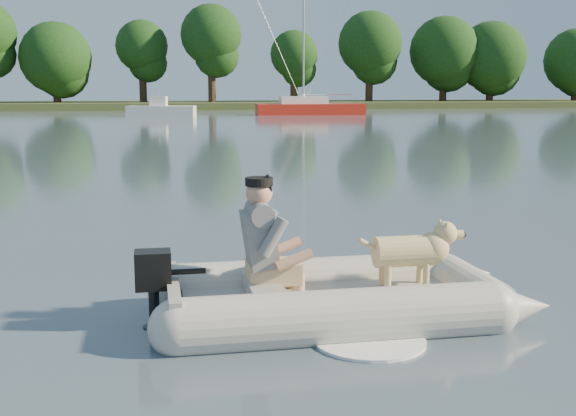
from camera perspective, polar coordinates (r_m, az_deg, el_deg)
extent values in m
plane|color=slate|center=(6.45, 4.48, -9.19)|extent=(160.00, 160.00, 0.00)
cube|color=#47512D|center=(67.93, -9.27, 7.99)|extent=(160.00, 12.00, 0.70)
cylinder|color=#332316|center=(67.73, -17.78, 8.69)|extent=(0.70, 0.70, 2.94)
sphere|color=#1E4E1A|center=(67.77, -17.92, 11.24)|extent=(6.27, 6.27, 6.27)
cylinder|color=#332316|center=(67.85, -11.38, 9.26)|extent=(0.70, 0.70, 3.67)
sphere|color=#1E4E1A|center=(67.94, -11.49, 12.45)|extent=(4.69, 4.69, 4.69)
cylinder|color=#332316|center=(66.25, -6.03, 9.66)|extent=(0.70, 0.70, 4.29)
sphere|color=#1E4E1A|center=(66.41, -6.10, 13.47)|extent=(5.43, 5.43, 5.43)
cylinder|color=#332316|center=(67.56, 0.47, 9.25)|extent=(0.70, 0.70, 3.21)
sphere|color=#1E4E1A|center=(67.62, 0.48, 12.05)|extent=(4.41, 4.41, 4.41)
cylinder|color=#332316|center=(69.94, 6.43, 9.51)|extent=(0.70, 0.70, 3.94)
sphere|color=#1E4E1A|center=(70.05, 6.49, 12.82)|extent=(6.03, 6.03, 6.03)
cylinder|color=#332316|center=(72.75, 12.15, 9.19)|extent=(0.70, 0.70, 3.52)
sphere|color=#1E4E1A|center=(72.83, 12.25, 12.03)|extent=(6.68, 6.68, 6.68)
cylinder|color=#332316|center=(74.51, 15.65, 8.94)|extent=(0.70, 0.70, 3.21)
sphere|color=#1E4E1A|center=(74.56, 15.76, 11.47)|extent=(6.79, 6.79, 6.79)
cylinder|color=#332316|center=(78.62, 21.71, 8.54)|extent=(0.70, 0.70, 2.96)
cube|color=#AF2014|center=(52.67, 1.75, 7.70)|extent=(7.86, 2.71, 0.97)
cube|color=white|center=(52.57, 1.23, 8.50)|extent=(3.47, 1.91, 0.58)
cylinder|color=#A5A5AA|center=(52.68, 1.24, 13.51)|extent=(0.16, 0.16, 9.69)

